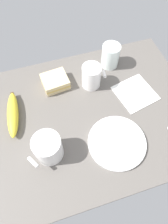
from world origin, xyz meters
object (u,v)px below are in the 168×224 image
object	(u,v)px
coffee_mug_black	(91,76)
coffee_mug_milky	(48,148)
banana	(13,114)
paper_napkin	(135,93)
glass_of_milk	(110,57)
plate_of_food	(117,142)
sandwich_main	(55,82)

from	to	relation	value
coffee_mug_black	coffee_mug_milky	bearing A→B (deg)	46.41
banana	coffee_mug_milky	bearing A→B (deg)	118.74
coffee_mug_black	paper_napkin	size ratio (longest dim) A/B	0.69
glass_of_milk	paper_napkin	world-z (taller)	glass_of_milk
plate_of_food	coffee_mug_milky	xyz separation A→B (cm)	(23.77, -3.50, 4.77)
plate_of_food	coffee_mug_black	size ratio (longest dim) A/B	2.04
sandwich_main	paper_napkin	world-z (taller)	sandwich_main
coffee_mug_milky	paper_napkin	bearing A→B (deg)	-159.64
coffee_mug_black	paper_napkin	bearing A→B (deg)	148.18
plate_of_food	sandwich_main	size ratio (longest dim) A/B	1.88
sandwich_main	banana	bearing A→B (deg)	28.33
paper_napkin	coffee_mug_milky	bearing A→B (deg)	20.36
coffee_mug_black	glass_of_milk	world-z (taller)	glass_of_milk
coffee_mug_milky	paper_napkin	size ratio (longest dim) A/B	0.80
sandwich_main	glass_of_milk	bearing A→B (deg)	-171.02
glass_of_milk	sandwich_main	bearing A→B (deg)	8.98
coffee_mug_black	sandwich_main	size ratio (longest dim) A/B	0.92
coffee_mug_milky	sandwich_main	distance (cm)	30.17
plate_of_food	coffee_mug_black	xyz separation A→B (cm)	(0.44, -28.00, 4.68)
banana	paper_napkin	size ratio (longest dim) A/B	1.35
plate_of_food	banana	xyz separation A→B (cm)	(33.88, -21.94, 1.48)
paper_napkin	banana	bearing A→B (deg)	-4.46
plate_of_food	sandwich_main	world-z (taller)	sandwich_main
plate_of_food	coffee_mug_milky	distance (cm)	24.49
coffee_mug_black	paper_napkin	distance (cm)	19.49
paper_napkin	coffee_mug_black	bearing A→B (deg)	-31.82
coffee_mug_black	glass_of_milk	xyz separation A→B (cm)	(-11.39, -8.25, -0.65)
banana	coffee_mug_black	bearing A→B (deg)	-169.72
coffee_mug_black	paper_napkin	world-z (taller)	coffee_mug_black
banana	glass_of_milk	bearing A→B (deg)	-162.29
glass_of_milk	plate_of_food	bearing A→B (deg)	73.19
plate_of_food	coffee_mug_milky	size ratio (longest dim) A/B	1.76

